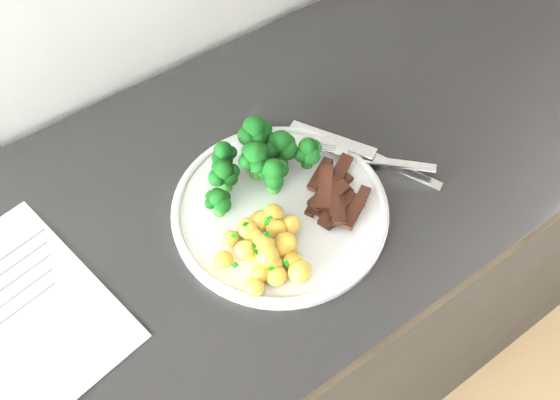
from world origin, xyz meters
The scene contains 8 objects.
counter centered at (0.10, 1.68, 0.44)m, with size 2.36×0.59×0.88m.
recipe_paper centered at (-0.20, 1.70, 0.89)m, with size 0.26×0.33×0.00m.
plate centered at (0.18, 1.63, 0.89)m, with size 0.31×0.31×0.02m.
broccoli centered at (0.19, 1.69, 0.94)m, with size 0.20×0.12×0.08m.
potatoes centered at (0.12, 1.57, 0.91)m, with size 0.14×0.13×0.04m.
beef_strips centered at (0.24, 1.59, 0.91)m, with size 0.12×0.12×0.03m.
fork centered at (0.34, 1.61, 0.90)m, with size 0.14×0.16×0.02m.
knife centered at (0.35, 1.60, 0.89)m, with size 0.13×0.24×0.03m.
Camera 1 is at (-0.13, 1.21, 1.63)m, focal length 40.26 mm.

